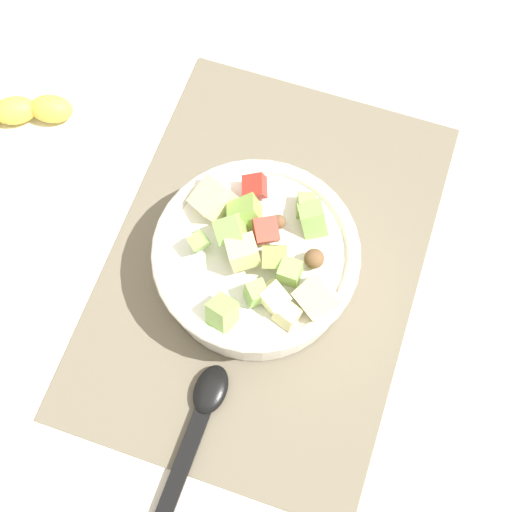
# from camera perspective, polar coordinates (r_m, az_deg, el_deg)

# --- Properties ---
(ground_plane) EXTENTS (2.40, 2.40, 0.00)m
(ground_plane) POSITION_cam_1_polar(r_m,az_deg,el_deg) (0.86, 0.68, -0.64)
(ground_plane) COLOR silver
(placemat) EXTENTS (0.51, 0.36, 0.01)m
(placemat) POSITION_cam_1_polar(r_m,az_deg,el_deg) (0.86, 0.68, -0.56)
(placemat) COLOR #756B56
(placemat) RESTS_ON ground_plane
(salad_bowl) EXTENTS (0.23, 0.23, 0.11)m
(salad_bowl) POSITION_cam_1_polar(r_m,az_deg,el_deg) (0.81, 0.04, -0.24)
(salad_bowl) COLOR white
(salad_bowl) RESTS_ON placemat
(serving_spoon) EXTENTS (0.22, 0.04, 0.01)m
(serving_spoon) POSITION_cam_1_polar(r_m,az_deg,el_deg) (0.80, -4.74, -13.37)
(serving_spoon) COLOR black
(serving_spoon) RESTS_ON placemat
(banana_whole) EXTENTS (0.10, 0.14, 0.04)m
(banana_whole) POSITION_cam_1_polar(r_m,az_deg,el_deg) (0.99, -18.44, 10.62)
(banana_whole) COLOR yellow
(banana_whole) RESTS_ON ground_plane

